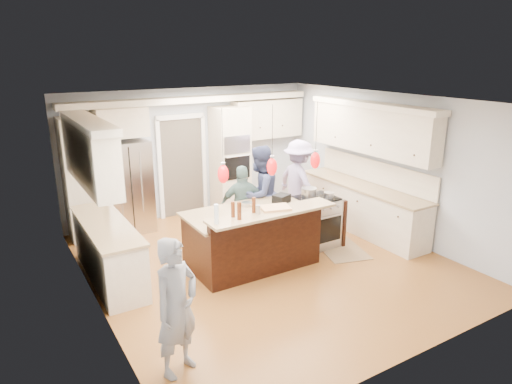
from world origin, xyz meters
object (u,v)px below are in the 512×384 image
Objects in this scene: refrigerator at (127,187)px; person_far_left at (260,194)px; kitchen_island at (252,237)px; person_bar_end at (177,307)px; island_range at (316,221)px.

refrigerator is 2.63m from person_far_left.
kitchen_island is (1.30, -2.57, -0.42)m from refrigerator.
person_bar_end is at bearing -99.59° from refrigerator.
person_bar_end is (-3.46, -1.95, 0.33)m from island_range.
person_bar_end is at bearing -137.64° from kitchen_island.
person_bar_end is at bearing -150.62° from island_range.
island_range is at bearing 112.87° from person_far_left.
refrigerator reaches higher than person_bar_end.
island_range is (1.41, 0.08, -0.03)m from kitchen_island.
refrigerator is 2.91m from kitchen_island.
refrigerator is at bearing 137.41° from island_range.
island_range is at bearing 5.79° from person_bar_end.
person_far_left reaches higher than refrigerator.
refrigerator is 3.71m from island_range.
person_far_left reaches higher than person_bar_end.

